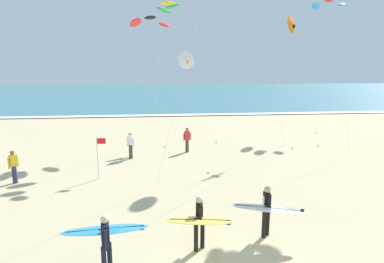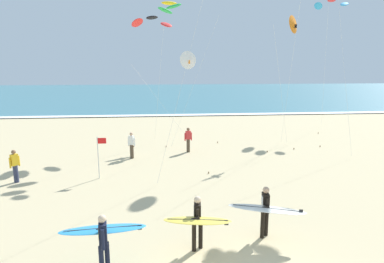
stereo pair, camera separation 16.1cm
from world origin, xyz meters
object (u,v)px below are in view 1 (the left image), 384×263
object	(u,v)px
surfer_third	(268,208)
kite_delta_amber_far	(292,25)
surfer_lead	(200,220)
lifeguard_flag	(99,154)
kite_delta_ivory_mid	(187,60)
bystander_white_top	(131,145)
kite_arc_charcoal_high	(150,22)
bystander_yellow_top	(14,167)
kite_arc_golden_close	(168,7)
bystander_red_top	(187,140)
surfer_trailing	(106,236)
kite_arc_scarlet_low	(328,4)

from	to	relation	value
surfer_third	kite_delta_amber_far	distance (m)	15.27
surfer_third	surfer_lead	bearing A→B (deg)	-166.64
surfer_third	lifeguard_flag	bearing A→B (deg)	134.89
kite_delta_ivory_mid	lifeguard_flag	bearing A→B (deg)	-122.45
surfer_third	bystander_white_top	bearing A→B (deg)	117.45
kite_arc_charcoal_high	bystander_yellow_top	distance (m)	12.75
surfer_third	lifeguard_flag	world-z (taller)	lifeguard_flag
kite_delta_ivory_mid	kite_arc_golden_close	size ratio (longest dim) A/B	0.69
kite_arc_charcoal_high	kite_arc_golden_close	size ratio (longest dim) A/B	0.94
kite_delta_amber_far	bystander_red_top	distance (m)	10.30
surfer_lead	bystander_red_top	world-z (taller)	surfer_lead
surfer_trailing	bystander_yellow_top	world-z (taller)	surfer_trailing
kite_arc_golden_close	bystander_red_top	bearing A→B (deg)	-47.84
kite_arc_scarlet_low	bystander_yellow_top	bearing A→B (deg)	-149.42
kite_delta_amber_far	bystander_red_top	world-z (taller)	kite_delta_amber_far
kite_arc_charcoal_high	bystander_yellow_top	xyz separation A→B (m)	(-6.38, -8.02, -7.58)
kite_delta_amber_far	kite_arc_charcoal_high	size ratio (longest dim) A/B	1.00
surfer_lead	kite_arc_golden_close	size ratio (longest dim) A/B	0.21
bystander_yellow_top	kite_delta_ivory_mid	bearing A→B (deg)	42.16
bystander_red_top	bystander_white_top	world-z (taller)	same
kite_arc_scarlet_low	kite_arc_golden_close	bearing A→B (deg)	-154.02
kite_delta_amber_far	bystander_red_top	size ratio (longest dim) A/B	5.50
surfer_trailing	kite_arc_charcoal_high	bearing A→B (deg)	86.19
kite_arc_golden_close	surfer_third	bearing A→B (deg)	-77.63
surfer_third	bystander_yellow_top	bearing A→B (deg)	148.96
surfer_third	kite_arc_charcoal_high	distance (m)	16.38
surfer_lead	kite_arc_charcoal_high	xyz separation A→B (m)	(-1.56, 14.68, 7.35)
surfer_trailing	kite_arc_scarlet_low	distance (m)	27.47
surfer_lead	bystander_yellow_top	size ratio (longest dim) A/B	1.25
kite_arc_golden_close	bystander_red_top	xyz separation A→B (m)	(1.05, -1.16, -8.20)
kite_delta_ivory_mid	kite_arc_charcoal_high	world-z (taller)	kite_arc_charcoal_high
surfer_lead	kite_delta_ivory_mid	xyz separation A→B (m)	(0.92, 14.68, 4.78)
bystander_red_top	bystander_yellow_top	size ratio (longest dim) A/B	1.00
kite_arc_charcoal_high	surfer_lead	bearing A→B (deg)	-83.93
surfer_trailing	kite_delta_amber_far	size ratio (longest dim) A/B	0.27
kite_delta_ivory_mid	kite_delta_amber_far	size ratio (longest dim) A/B	0.74
bystander_red_top	lifeguard_flag	xyz separation A→B (m)	(-4.71, -4.55, 0.45)
kite_arc_charcoal_high	bystander_white_top	size ratio (longest dim) A/B	5.52
kite_arc_charcoal_high	kite_arc_golden_close	distance (m)	2.49
surfer_trailing	kite_arc_scarlet_low	xyz separation A→B (m)	(16.18, 20.02, 9.60)
kite_arc_golden_close	bystander_white_top	size ratio (longest dim) A/B	5.87
kite_delta_ivory_mid	kite_arc_golden_close	xyz separation A→B (m)	(-1.33, -2.12, 3.19)
kite_delta_ivory_mid	lifeguard_flag	world-z (taller)	kite_delta_ivory_mid
kite_delta_ivory_mid	bystander_white_top	xyz separation A→B (m)	(-3.75, -4.40, -5.01)
kite_arc_charcoal_high	bystander_white_top	world-z (taller)	kite_arc_charcoal_high
kite_delta_ivory_mid	bystander_yellow_top	distance (m)	12.96
bystander_white_top	surfer_third	bearing A→B (deg)	-62.55
kite_delta_amber_far	bystander_white_top	xyz separation A→B (m)	(-10.60, -2.62, -7.28)
bystander_red_top	kite_arc_charcoal_high	bearing A→B (deg)	123.95
kite_delta_ivory_mid	bystander_yellow_top	world-z (taller)	kite_delta_ivory_mid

